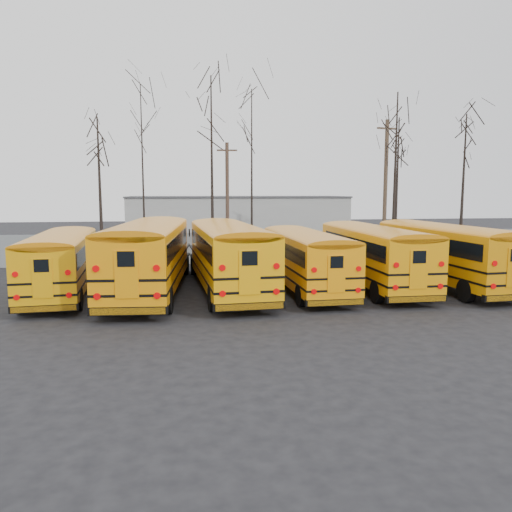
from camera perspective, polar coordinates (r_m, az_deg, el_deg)
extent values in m
plane|color=black|center=(20.78, 2.11, -5.43)|extent=(120.00, 120.00, 0.00)
cube|color=gray|center=(32.33, -1.79, 0.98)|extent=(40.00, 0.04, 2.00)
cube|color=#ACACA7|center=(52.30, -2.18, 4.52)|extent=(22.00, 8.00, 4.00)
cylinder|color=black|center=(21.02, -25.30, -4.71)|extent=(0.33, 0.94, 0.92)
cylinder|color=black|center=(20.67, -19.62, -4.62)|extent=(0.33, 0.94, 0.92)
cylinder|color=black|center=(28.53, -22.03, -1.51)|extent=(0.33, 0.94, 0.92)
cylinder|color=black|center=(28.28, -17.85, -1.40)|extent=(0.33, 0.94, 0.92)
cube|color=orange|center=(23.57, -21.43, -0.59)|extent=(2.98, 8.75, 2.17)
cube|color=orange|center=(28.64, -19.92, -0.45)|extent=(2.20, 1.73, 0.92)
cube|color=black|center=(23.33, -21.55, 0.53)|extent=(2.95, 7.83, 0.65)
cube|color=black|center=(24.43, -21.10, -1.89)|extent=(3.14, 10.33, 0.08)
cube|color=black|center=(24.36, -21.15, -0.82)|extent=(3.14, 10.33, 0.08)
cube|color=black|center=(19.67, -23.04, -5.51)|extent=(2.37, 0.39, 0.26)
cube|color=black|center=(29.44, -19.71, -1.24)|extent=(2.22, 0.36, 0.24)
cube|color=orange|center=(19.37, -23.26, -2.38)|extent=(0.69, 0.09, 1.43)
cylinder|color=#B20505|center=(19.65, -25.69, -4.30)|extent=(0.21, 0.05, 0.20)
cylinder|color=#B20505|center=(19.34, -20.60, -4.21)|extent=(0.21, 0.05, 0.20)
cylinder|color=#B20505|center=(19.51, -25.83, -1.90)|extent=(0.21, 0.05, 0.20)
cylinder|color=#B20505|center=(19.19, -20.71, -1.78)|extent=(0.21, 0.05, 0.20)
cylinder|color=black|center=(19.62, -17.14, -4.91)|extent=(0.39, 1.10, 1.08)
cylinder|color=black|center=(19.20, -10.03, -4.96)|extent=(0.39, 1.10, 1.08)
cylinder|color=black|center=(28.36, -12.94, -1.05)|extent=(0.39, 1.10, 1.08)
cylinder|color=black|center=(28.07, -8.03, -1.02)|extent=(0.39, 1.10, 1.08)
cube|color=orange|center=(22.57, -12.21, 0.08)|extent=(3.51, 10.20, 2.53)
cube|color=orange|center=(28.49, -10.43, 0.14)|extent=(2.57, 2.03, 1.08)
cube|color=black|center=(22.30, -12.33, 1.45)|extent=(3.47, 9.13, 0.75)
cube|color=black|center=(23.58, -11.84, -1.52)|extent=(3.70, 12.05, 0.10)
cube|color=black|center=(23.50, -11.87, -0.22)|extent=(3.70, 12.05, 0.10)
cube|color=black|center=(18.05, -14.38, -6.06)|extent=(2.77, 0.46, 0.30)
cube|color=black|center=(29.41, -10.21, -0.79)|extent=(2.59, 0.43, 0.28)
cube|color=orange|center=(17.68, -14.58, -2.07)|extent=(0.81, 0.11, 1.67)
cylinder|color=#B20505|center=(18.03, -17.72, -4.44)|extent=(0.24, 0.06, 0.24)
cylinder|color=#B20505|center=(17.64, -11.24, -4.48)|extent=(0.24, 0.06, 0.24)
cylinder|color=#B20505|center=(17.86, -17.84, -1.39)|extent=(0.24, 0.06, 0.24)
cylinder|color=#B20505|center=(17.47, -11.32, -1.37)|extent=(0.24, 0.06, 0.24)
cylinder|color=black|center=(19.35, -4.99, -4.83)|extent=(0.35, 1.06, 1.04)
cylinder|color=black|center=(19.76, 1.82, -4.55)|extent=(0.35, 1.06, 1.04)
cylinder|color=black|center=(27.92, -7.12, -1.09)|extent=(0.35, 1.06, 1.04)
cylinder|color=black|center=(28.21, -2.35, -0.95)|extent=(0.35, 1.06, 1.04)
cube|color=#F5A309|center=(22.61, -3.08, 0.10)|extent=(3.15, 9.81, 2.45)
cube|color=#F5A309|center=(28.33, -4.83, 0.13)|extent=(2.44, 1.90, 1.04)
cube|color=black|center=(22.34, -3.01, 1.42)|extent=(3.14, 8.78, 0.73)
cube|color=black|center=(23.58, -3.40, -1.45)|extent=(3.29, 11.60, 0.09)
cube|color=black|center=(23.51, -3.41, -0.20)|extent=(3.29, 11.60, 0.09)
cube|color=black|center=(18.24, -0.79, -5.73)|extent=(2.67, 0.38, 0.29)
cube|color=black|center=(29.22, -5.02, -0.78)|extent=(2.51, 0.35, 0.27)
cube|color=#F5A309|center=(17.88, -0.72, -1.91)|extent=(0.78, 0.09, 1.61)
cylinder|color=#B20505|center=(17.85, -3.84, -4.33)|extent=(0.23, 0.05, 0.23)
cylinder|color=#B20505|center=(18.22, 2.35, -4.08)|extent=(0.23, 0.05, 0.23)
cylinder|color=#B20505|center=(17.68, -3.87, -1.36)|extent=(0.23, 0.05, 0.23)
cylinder|color=#B20505|center=(18.05, 2.36, -1.16)|extent=(0.23, 0.05, 0.23)
cylinder|color=black|center=(20.15, 5.13, -4.52)|extent=(0.28, 0.92, 0.92)
cylinder|color=black|center=(20.77, 10.69, -4.26)|extent=(0.28, 0.92, 0.92)
cylinder|color=black|center=(27.57, 1.04, -1.27)|extent=(0.28, 0.92, 0.92)
cylinder|color=black|center=(28.03, 5.21, -1.16)|extent=(0.28, 0.92, 0.92)
cube|color=orange|center=(23.08, 5.76, -0.29)|extent=(2.47, 8.59, 2.16)
cube|color=orange|center=(28.02, 3.00, -0.19)|extent=(2.10, 1.60, 0.92)
cube|color=black|center=(22.85, 5.90, 0.85)|extent=(2.49, 7.67, 0.64)
cube|color=black|center=(23.92, 5.25, -1.62)|extent=(2.54, 10.17, 0.08)
cube|color=black|center=(23.86, 5.26, -0.53)|extent=(2.54, 10.17, 0.08)
cube|color=black|center=(19.34, 9.02, -5.23)|extent=(2.36, 0.25, 0.26)
cube|color=black|center=(28.81, 2.68, -0.99)|extent=(2.21, 0.23, 0.24)
cube|color=orange|center=(19.04, 9.19, -2.05)|extent=(0.69, 0.05, 1.42)
cylinder|color=#B20505|center=(18.88, 6.64, -4.07)|extent=(0.20, 0.04, 0.20)
cylinder|color=#B20505|center=(19.44, 11.60, -3.84)|extent=(0.20, 0.04, 0.20)
cylinder|color=#B20505|center=(18.74, 6.68, -1.59)|extent=(0.20, 0.04, 0.20)
cylinder|color=#B20505|center=(19.30, 11.66, -1.43)|extent=(0.20, 0.04, 0.20)
cylinder|color=black|center=(21.25, 13.66, -4.00)|extent=(0.28, 0.98, 0.98)
cylinder|color=black|center=(22.18, 18.96, -3.72)|extent=(0.28, 0.98, 0.98)
cylinder|color=black|center=(28.90, 7.52, -0.87)|extent=(0.28, 0.98, 0.98)
cylinder|color=black|center=(29.59, 11.63, -0.77)|extent=(0.28, 0.98, 0.98)
cube|color=orange|center=(24.39, 13.33, 0.19)|extent=(2.46, 9.09, 2.30)
cube|color=orange|center=(29.48, 9.41, 0.21)|extent=(2.20, 1.66, 0.98)
cube|color=black|center=(24.15, 13.54, 1.34)|extent=(2.50, 8.11, 0.68)
cube|color=black|center=(25.25, 12.58, -1.17)|extent=(2.49, 10.77, 0.09)
cube|color=black|center=(25.18, 12.61, -0.07)|extent=(2.49, 10.77, 0.09)
cube|color=black|center=(20.58, 17.85, -4.66)|extent=(2.50, 0.22, 0.27)
cube|color=black|center=(30.29, 8.93, -0.61)|extent=(2.34, 0.20, 0.25)
cube|color=orange|center=(20.28, 18.11, -1.48)|extent=(0.73, 0.04, 1.51)
cylinder|color=#B20505|center=(19.99, 15.66, -3.50)|extent=(0.21, 0.04, 0.21)
cylinder|color=#B20505|center=(20.82, 20.34, -3.26)|extent=(0.21, 0.04, 0.21)
cylinder|color=#B20505|center=(19.85, 15.75, -1.00)|extent=(0.21, 0.04, 0.21)
cylinder|color=#B20505|center=(20.68, 20.44, -0.86)|extent=(0.21, 0.04, 0.21)
cylinder|color=black|center=(22.60, 22.88, -3.68)|extent=(0.34, 1.01, 1.00)
cylinder|color=black|center=(29.74, 13.61, -0.76)|extent=(0.34, 1.01, 1.00)
cylinder|color=black|center=(30.78, 17.39, -0.62)|extent=(0.34, 1.01, 1.00)
cube|color=orange|center=(25.70, 20.94, 0.34)|extent=(3.09, 9.42, 2.35)
cube|color=orange|center=(30.49, 15.26, 0.33)|extent=(2.35, 1.84, 1.00)
cube|color=black|center=(25.48, 21.24, 1.45)|extent=(3.07, 8.43, 0.70)
cube|color=black|center=(26.50, 19.87, -0.99)|extent=(3.23, 11.14, 0.09)
cube|color=black|center=(26.44, 19.92, 0.08)|extent=(3.23, 11.14, 0.09)
cube|color=black|center=(22.27, 27.17, -4.20)|extent=(2.56, 0.38, 0.28)
cube|color=black|center=(31.26, 14.56, -0.50)|extent=(2.40, 0.35, 0.26)
cylinder|color=#B20505|center=(21.50, 25.50, -3.14)|extent=(0.22, 0.05, 0.22)
cylinder|color=#B20505|center=(21.37, 25.63, -0.77)|extent=(0.22, 0.05, 0.22)
cylinder|color=#463328|center=(35.12, -3.29, 6.35)|extent=(0.25, 0.25, 7.96)
cube|color=#463328|center=(35.23, -3.34, 11.97)|extent=(1.42, 0.20, 0.11)
cylinder|color=brown|center=(41.49, 14.57, 7.84)|extent=(0.32, 0.32, 10.21)
cube|color=brown|center=(41.78, 14.77, 13.92)|extent=(1.81, 0.48, 0.14)
cone|color=black|center=(34.05, -17.40, 7.14)|extent=(0.26, 0.26, 9.32)
cone|color=black|center=(37.99, -12.82, 9.51)|extent=(0.26, 0.26, 12.26)
cone|color=black|center=(36.57, -5.07, 10.11)|extent=(0.26, 0.26, 12.72)
cone|color=black|center=(37.59, -0.49, 9.53)|extent=(0.26, 0.26, 12.03)
cone|color=black|center=(36.72, 15.60, 8.83)|extent=(0.26, 0.26, 11.40)
cone|color=black|center=(41.27, 15.81, 7.87)|extent=(0.26, 0.26, 10.30)
cone|color=black|center=(41.44, 22.59, 7.63)|extent=(0.26, 0.26, 10.38)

